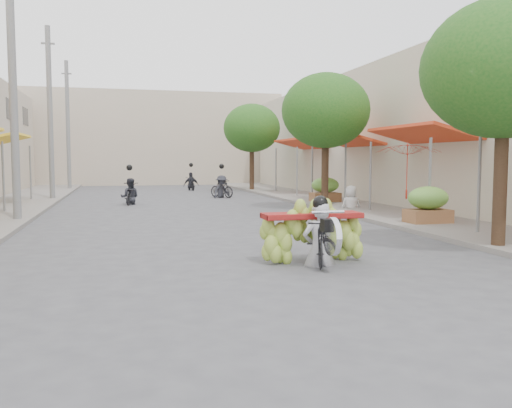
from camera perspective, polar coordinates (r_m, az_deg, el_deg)
name	(u,v)px	position (r m, az deg, el deg)	size (l,w,h in m)	color
ground	(331,326)	(6.50, 7.89, -12.60)	(120.00, 120.00, 0.00)	#4F4F54
sidewalk_right	(352,204)	(22.83, 10.06, -0.04)	(4.00, 60.00, 0.12)	gray
shophouse_row_right	(474,134)	(24.43, 21.98, 6.90)	(9.77, 40.00, 6.00)	#C0B69F
far_building	(149,139)	(43.84, -11.16, 6.69)	(20.00, 6.00, 7.00)	#BEAD96
utility_pole_mid	(13,89)	(18.13, -24.21, 10.96)	(0.60, 0.24, 8.00)	slate
utility_pole_far	(50,114)	(27.00, -20.86, 8.87)	(0.60, 0.24, 8.00)	slate
utility_pole_back	(68,125)	(35.94, -19.19, 7.81)	(0.60, 0.24, 8.00)	slate
street_tree_near	(504,69)	(12.59, 24.69, 12.77)	(3.40, 3.40, 5.25)	#3A2719
street_tree_mid	(326,111)	(21.29, 7.34, 9.68)	(3.40, 3.40, 5.25)	#3A2719
street_tree_far	(252,128)	(32.73, -0.45, 7.98)	(3.40, 3.40, 5.25)	#3A2719
produce_crate_mid	(428,202)	(16.23, 17.66, 0.20)	(1.20, 0.88, 1.16)	brown
produce_crate_far	(325,188)	(23.40, 7.29, 1.71)	(1.20, 0.88, 1.16)	brown
banana_motorbike	(316,225)	(10.04, 6.31, -2.20)	(2.20, 1.75, 2.16)	black
market_umbrella	(408,141)	(16.77, 15.73, 6.36)	(2.29, 2.29, 1.72)	#A92516
pedestrian	(351,185)	(20.78, 10.00, 1.94)	(0.84, 0.53, 1.65)	silver
bg_motorbike_a	(130,187)	(23.74, -13.15, 1.73)	(0.85, 1.69, 1.95)	black
bg_motorbike_b	(222,181)	(27.19, -3.64, 2.48)	(1.26, 1.54, 1.95)	black
bg_motorbike_c	(191,177)	(33.93, -6.85, 2.85)	(1.02, 1.47, 1.95)	black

